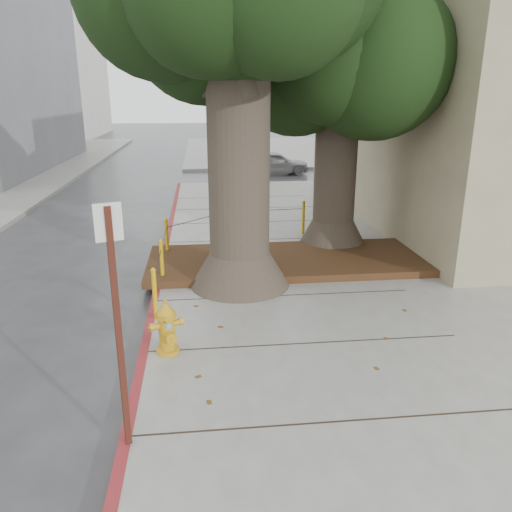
{
  "coord_description": "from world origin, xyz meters",
  "views": [
    {
      "loc": [
        -1.04,
        -6.96,
        3.89
      ],
      "look_at": [
        -0.08,
        1.64,
        1.1
      ],
      "focal_mm": 35.0,
      "sensor_mm": 36.0,
      "label": 1
    }
  ],
  "objects": [
    {
      "name": "bollard_ring",
      "position": [
        -0.87,
        4.38,
        0.66
      ],
      "size": [
        3.79,
        5.39,
        0.95
      ],
      "color": "#CE9E0B",
      "rests_on": "sidewalk_main"
    },
    {
      "name": "building_side_white",
      "position": [
        16.0,
        26.0,
        4.5
      ],
      "size": [
        10.0,
        10.0,
        9.0
      ],
      "primitive_type": "cube",
      "color": "silver",
      "rests_on": "ground"
    },
    {
      "name": "car_silver",
      "position": [
        2.73,
        18.56,
        0.6
      ],
      "size": [
        3.64,
        1.78,
        1.2
      ],
      "primitive_type": "imported",
      "rotation": [
        0.0,
        0.0,
        1.68
      ],
      "color": "#A1A1A6",
      "rests_on": "ground"
    },
    {
      "name": "sidewalk_far",
      "position": [
        6.0,
        30.0,
        0.07
      ],
      "size": [
        16.0,
        20.0,
        0.15
      ],
      "primitive_type": "cube",
      "color": "slate",
      "rests_on": "ground"
    },
    {
      "name": "tree_near",
      "position": [
        0.03,
        2.82,
        5.39
      ],
      "size": [
        4.5,
        3.8,
        7.68
      ],
      "color": "#4C3F33",
      "rests_on": "sidewalk_main"
    },
    {
      "name": "ground",
      "position": [
        0.0,
        0.0,
        0.0
      ],
      "size": [
        140.0,
        140.0,
        0.0
      ],
      "primitive_type": "plane",
      "color": "#28282B",
      "rests_on": "ground"
    },
    {
      "name": "tree_far",
      "position": [
        2.64,
        5.32,
        5.02
      ],
      "size": [
        4.5,
        3.8,
        7.17
      ],
      "color": "#4C3F33",
      "rests_on": "sidewalk_main"
    },
    {
      "name": "building_far_white",
      "position": [
        -17.0,
        45.0,
        7.5
      ],
      "size": [
        12.0,
        18.0,
        15.0
      ],
      "primitive_type": "cube",
      "color": "silver",
      "rests_on": "ground"
    },
    {
      "name": "building_side_grey",
      "position": [
        22.0,
        32.0,
        6.0
      ],
      "size": [
        12.0,
        14.0,
        12.0
      ],
      "primitive_type": "cube",
      "color": "slate",
      "rests_on": "ground"
    },
    {
      "name": "fire_hydrant",
      "position": [
        -1.63,
        -0.05,
        0.56
      ],
      "size": [
        0.45,
        0.45,
        0.85
      ],
      "rotation": [
        0.0,
        0.0,
        0.35
      ],
      "color": "gold",
      "rests_on": "sidewalk_main"
    },
    {
      "name": "curb_red",
      "position": [
        -2.0,
        2.5,
        0.07
      ],
      "size": [
        0.14,
        26.0,
        0.16
      ],
      "primitive_type": "cube",
      "color": "maroon",
      "rests_on": "ground"
    },
    {
      "name": "signpost",
      "position": [
        -1.95,
        -2.11,
        1.71
      ],
      "size": [
        0.26,
        0.11,
        2.76
      ],
      "rotation": [
        0.0,
        0.0,
        0.34
      ],
      "color": "#471911",
      "rests_on": "sidewalk_main"
    },
    {
      "name": "planter_bed",
      "position": [
        0.9,
        3.9,
        0.23
      ],
      "size": [
        6.4,
        2.6,
        0.16
      ],
      "primitive_type": "cube",
      "color": "black",
      "rests_on": "sidewalk_main"
    },
    {
      "name": "car_dark",
      "position": [
        -9.87,
        17.61,
        0.56
      ],
      "size": [
        1.76,
        3.91,
        1.11
      ],
      "primitive_type": "imported",
      "rotation": [
        0.0,
        0.0,
        0.05
      ],
      "color": "black",
      "rests_on": "ground"
    },
    {
      "name": "car_red",
      "position": [
        8.91,
        17.56,
        0.66
      ],
      "size": [
        4.11,
        1.76,
        1.32
      ],
      "primitive_type": "imported",
      "rotation": [
        0.0,
        0.0,
        1.66
      ],
      "color": "maroon",
      "rests_on": "ground"
    }
  ]
}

